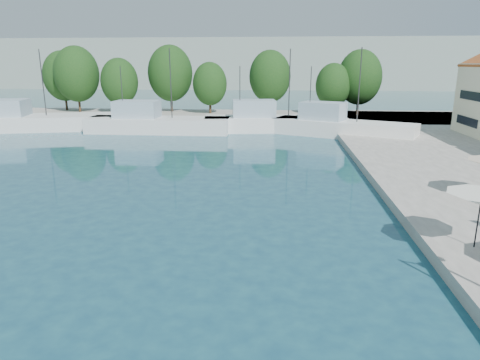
# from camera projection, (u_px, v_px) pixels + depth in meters

# --- Properties ---
(quay_far) EXTENTS (90.00, 16.00, 0.60)m
(quay_far) POSITION_uv_depth(u_px,v_px,m) (229.00, 117.00, 64.25)
(quay_far) COLOR gray
(quay_far) RESTS_ON ground
(hill_west) EXTENTS (180.00, 40.00, 16.00)m
(hill_west) POSITION_uv_depth(u_px,v_px,m) (198.00, 64.00, 153.52)
(hill_west) COLOR gray
(hill_west) RESTS_ON ground
(hill_east) EXTENTS (140.00, 40.00, 12.00)m
(hill_east) POSITION_uv_depth(u_px,v_px,m) (384.00, 69.00, 167.08)
(hill_east) COLOR gray
(hill_east) RESTS_ON ground
(trawler_01) EXTENTS (23.53, 11.34, 10.20)m
(trawler_01) POSITION_uv_depth(u_px,v_px,m) (23.00, 121.00, 53.61)
(trawler_01) COLOR silver
(trawler_01) RESTS_ON ground
(trawler_02) EXTENTS (17.12, 4.52, 10.20)m
(trawler_02) POSITION_uv_depth(u_px,v_px,m) (155.00, 124.00, 51.66)
(trawler_02) COLOR silver
(trawler_02) RESTS_ON ground
(trawler_03) EXTENTS (17.56, 6.57, 10.20)m
(trawler_03) POSITION_uv_depth(u_px,v_px,m) (271.00, 122.00, 52.76)
(trawler_03) COLOR white
(trawler_03) RESTS_ON ground
(trawler_04) EXTENTS (16.35, 10.53, 10.20)m
(trawler_04) POSITION_uv_depth(u_px,v_px,m) (339.00, 127.00, 48.91)
(trawler_04) COLOR white
(trawler_04) RESTS_ON ground
(tree_01) EXTENTS (6.48, 6.48, 9.59)m
(tree_01) POSITION_uv_depth(u_px,v_px,m) (64.00, 76.00, 69.91)
(tree_01) COLOR #3F2B19
(tree_01) RESTS_ON quay_far
(tree_02) EXTENTS (6.91, 6.91, 10.23)m
(tree_02) POSITION_uv_depth(u_px,v_px,m) (77.00, 74.00, 66.93)
(tree_02) COLOR #3F2B19
(tree_02) RESTS_ON quay_far
(tree_03) EXTENTS (5.66, 5.66, 8.38)m
(tree_03) POSITION_uv_depth(u_px,v_px,m) (119.00, 81.00, 65.59)
(tree_03) COLOR #3F2B19
(tree_03) RESTS_ON quay_far
(tree_04) EXTENTS (7.01, 7.01, 10.38)m
(tree_04) POSITION_uv_depth(u_px,v_px,m) (170.00, 73.00, 67.61)
(tree_04) COLOR #3F2B19
(tree_04) RESTS_ON quay_far
(tree_05) EXTENTS (5.25, 5.25, 7.77)m
(tree_05) POSITION_uv_depth(u_px,v_px,m) (210.00, 84.00, 65.54)
(tree_05) COLOR #3F2B19
(tree_05) RESTS_ON quay_far
(tree_06) EXTENTS (6.48, 6.48, 9.59)m
(tree_06) POSITION_uv_depth(u_px,v_px,m) (270.00, 76.00, 66.91)
(tree_06) COLOR #3F2B19
(tree_06) RESTS_ON quay_far
(tree_07) EXTENTS (5.14, 5.14, 7.61)m
(tree_07) POSITION_uv_depth(u_px,v_px,m) (333.00, 85.00, 62.83)
(tree_07) COLOR #3F2B19
(tree_07) RESTS_ON quay_far
(tree_08) EXTENTS (6.46, 6.46, 9.57)m
(tree_08) POSITION_uv_depth(u_px,v_px,m) (360.00, 77.00, 63.30)
(tree_08) COLOR #3F2B19
(tree_08) RESTS_ON quay_far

